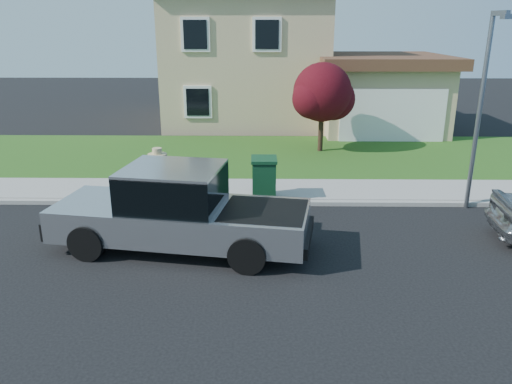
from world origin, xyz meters
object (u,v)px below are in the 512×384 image
ornamental_tree (323,95)px  trash_bin (264,178)px  pickup_truck (180,211)px  street_lamp (482,102)px  woman (159,188)px

ornamental_tree → trash_bin: 6.72m
pickup_truck → street_lamp: 8.55m
ornamental_tree → trash_bin: ornamental_tree is taller
pickup_truck → street_lamp: size_ratio=1.17×
trash_bin → ornamental_tree: bearing=67.9°
woman → trash_bin: 3.17m
pickup_truck → woman: 1.78m
street_lamp → woman: bearing=174.4°
pickup_truck → woman: bearing=125.2°
ornamental_tree → pickup_truck: bearing=-114.8°
woman → trash_bin: (2.73, 1.61, -0.20)m
pickup_truck → trash_bin: size_ratio=5.15×
trash_bin → street_lamp: 6.29m
pickup_truck → trash_bin: bearing=67.9°
trash_bin → street_lamp: street_lamp is taller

